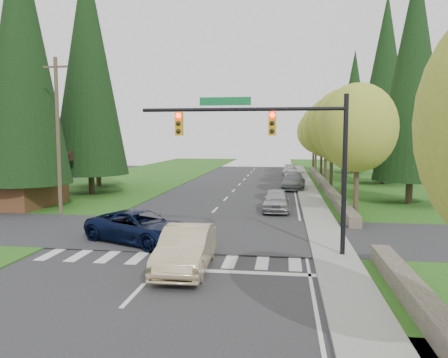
% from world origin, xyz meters
% --- Properties ---
extents(ground, '(120.00, 120.00, 0.00)m').
position_xyz_m(ground, '(0.00, 0.00, 0.00)').
color(ground, '#28282B').
rests_on(ground, ground).
extents(grass_east, '(14.00, 110.00, 0.06)m').
position_xyz_m(grass_east, '(13.00, 20.00, 0.03)').
color(grass_east, '#2B4D14').
rests_on(grass_east, ground).
extents(grass_west, '(14.00, 110.00, 0.06)m').
position_xyz_m(grass_west, '(-13.00, 20.00, 0.03)').
color(grass_west, '#2B4D14').
rests_on(grass_west, ground).
extents(cross_street, '(120.00, 8.00, 0.10)m').
position_xyz_m(cross_street, '(0.00, 8.00, 0.00)').
color(cross_street, '#28282B').
rests_on(cross_street, ground).
extents(sidewalk_east, '(1.80, 80.00, 0.13)m').
position_xyz_m(sidewalk_east, '(6.90, 22.00, 0.07)').
color(sidewalk_east, gray).
rests_on(sidewalk_east, ground).
extents(curb_east, '(0.20, 80.00, 0.13)m').
position_xyz_m(curb_east, '(6.05, 22.00, 0.07)').
color(curb_east, gray).
rests_on(curb_east, ground).
extents(stone_wall_south, '(0.70, 14.00, 0.70)m').
position_xyz_m(stone_wall_south, '(8.60, -3.00, 0.35)').
color(stone_wall_south, '#4C4438').
rests_on(stone_wall_south, ground).
extents(stone_wall_north, '(0.70, 40.00, 0.70)m').
position_xyz_m(stone_wall_north, '(8.60, 30.00, 0.35)').
color(stone_wall_north, '#4C4438').
rests_on(stone_wall_north, ground).
extents(traffic_signal, '(8.70, 0.37, 6.80)m').
position_xyz_m(traffic_signal, '(4.37, 4.50, 4.98)').
color(traffic_signal, black).
rests_on(traffic_signal, ground).
extents(brown_building, '(8.40, 8.40, 5.40)m').
position_xyz_m(brown_building, '(-15.00, 15.00, 3.14)').
color(brown_building, '#4C2D19').
rests_on(brown_building, ground).
extents(utility_pole, '(1.60, 0.24, 10.00)m').
position_xyz_m(utility_pole, '(-9.50, 12.00, 5.14)').
color(utility_pole, '#473828').
rests_on(utility_pole, ground).
extents(decid_tree_0, '(4.80, 4.80, 8.37)m').
position_xyz_m(decid_tree_0, '(9.20, 14.00, 5.60)').
color(decid_tree_0, '#38281C').
rests_on(decid_tree_0, ground).
extents(decid_tree_1, '(5.20, 5.20, 8.80)m').
position_xyz_m(decid_tree_1, '(9.30, 21.00, 5.80)').
color(decid_tree_1, '#38281C').
rests_on(decid_tree_1, ground).
extents(decid_tree_2, '(5.00, 5.00, 8.82)m').
position_xyz_m(decid_tree_2, '(9.10, 28.00, 5.93)').
color(decid_tree_2, '#38281C').
rests_on(decid_tree_2, ground).
extents(decid_tree_3, '(5.00, 5.00, 8.55)m').
position_xyz_m(decid_tree_3, '(9.20, 35.00, 5.66)').
color(decid_tree_3, '#38281C').
rests_on(decid_tree_3, ground).
extents(decid_tree_4, '(5.40, 5.40, 9.18)m').
position_xyz_m(decid_tree_4, '(9.30, 42.00, 6.06)').
color(decid_tree_4, '#38281C').
rests_on(decid_tree_4, ground).
extents(decid_tree_5, '(4.80, 4.80, 8.30)m').
position_xyz_m(decid_tree_5, '(9.10, 49.00, 5.53)').
color(decid_tree_5, '#38281C').
rests_on(decid_tree_5, ground).
extents(decid_tree_6, '(5.20, 5.20, 8.86)m').
position_xyz_m(decid_tree_6, '(9.20, 56.00, 5.86)').
color(decid_tree_6, '#38281C').
rests_on(decid_tree_6, ground).
extents(conifer_w_a, '(6.12, 6.12, 19.80)m').
position_xyz_m(conifer_w_a, '(-13.00, 14.00, 10.79)').
color(conifer_w_a, '#38281C').
rests_on(conifer_w_a, ground).
extents(conifer_w_b, '(5.44, 5.44, 17.80)m').
position_xyz_m(conifer_w_b, '(-16.00, 18.00, 9.79)').
color(conifer_w_b, '#38281C').
rests_on(conifer_w_b, ground).
extents(conifer_w_c, '(6.46, 6.46, 20.80)m').
position_xyz_m(conifer_w_c, '(-12.00, 22.00, 11.29)').
color(conifer_w_c, '#38281C').
rests_on(conifer_w_c, ground).
extents(conifer_w_e, '(5.78, 5.78, 18.80)m').
position_xyz_m(conifer_w_e, '(-14.00, 28.00, 10.29)').
color(conifer_w_e, '#38281C').
rests_on(conifer_w_e, ground).
extents(conifer_e_a, '(5.44, 5.44, 17.80)m').
position_xyz_m(conifer_e_a, '(14.00, 20.00, 9.79)').
color(conifer_e_a, '#38281C').
rests_on(conifer_e_a, ground).
extents(conifer_e_b, '(6.12, 6.12, 19.80)m').
position_xyz_m(conifer_e_b, '(15.00, 34.00, 10.79)').
color(conifer_e_b, '#38281C').
rests_on(conifer_e_b, ground).
extents(conifer_e_c, '(5.10, 5.10, 16.80)m').
position_xyz_m(conifer_e_c, '(14.00, 48.00, 9.29)').
color(conifer_e_c, '#38281C').
rests_on(conifer_e_c, ground).
extents(sedan_champagne, '(1.91, 5.04, 1.64)m').
position_xyz_m(sedan_champagne, '(1.08, 1.84, 0.82)').
color(sedan_champagne, beige).
rests_on(sedan_champagne, ground).
extents(suv_navy, '(6.08, 4.62, 1.53)m').
position_xyz_m(suv_navy, '(-2.07, 5.73, 0.77)').
color(suv_navy, black).
rests_on(suv_navy, ground).
extents(parked_car_a, '(1.85, 4.47, 1.51)m').
position_xyz_m(parked_car_a, '(4.20, 15.57, 0.76)').
color(parked_car_a, '#A9A9AE').
rests_on(parked_car_a, ground).
extents(parked_car_b, '(2.53, 5.46, 1.54)m').
position_xyz_m(parked_car_b, '(5.60, 28.34, 0.77)').
color(parked_car_b, slate).
rests_on(parked_car_b, ground).
extents(parked_car_c, '(1.80, 4.22, 1.35)m').
position_xyz_m(parked_car_c, '(5.60, 29.23, 0.68)').
color(parked_car_c, silver).
rests_on(parked_car_c, ground).
extents(parked_car_d, '(1.83, 4.20, 1.41)m').
position_xyz_m(parked_car_d, '(5.60, 36.70, 0.71)').
color(parked_car_d, silver).
rests_on(parked_car_d, ground).
extents(parked_car_e, '(1.93, 4.63, 1.34)m').
position_xyz_m(parked_car_e, '(5.42, 44.46, 0.67)').
color(parked_car_e, '#B3B3B8').
rests_on(parked_car_e, ground).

